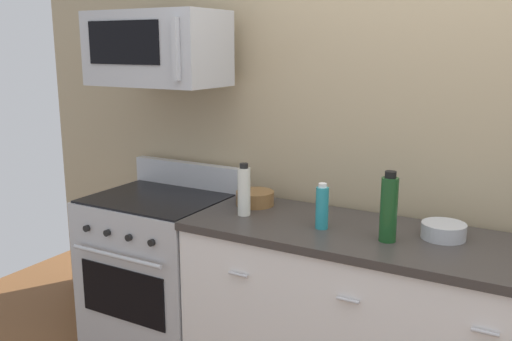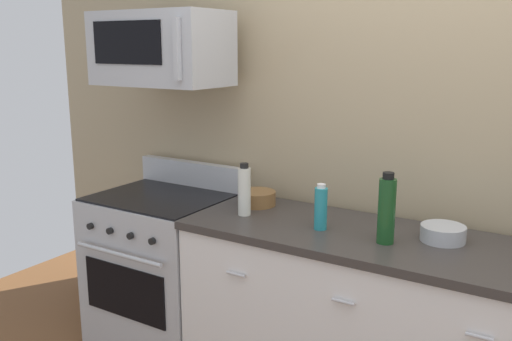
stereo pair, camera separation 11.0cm
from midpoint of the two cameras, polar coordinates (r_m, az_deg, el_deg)
back_wall at (r=2.85m, az=19.03°, el=3.56°), size 5.44×0.10×2.70m
counter_unit at (r=2.75m, az=15.94°, el=-16.23°), size 2.35×0.66×0.92m
range_oven at (r=3.40m, az=-10.64°, el=-10.01°), size 0.76×0.69×1.07m
microwave at (r=3.18m, az=-11.07°, el=12.13°), size 0.74×0.44×0.40m
bottle_vinegar_white at (r=2.83m, az=-2.35°, el=-2.08°), size 0.07×0.07×0.27m
bottle_wine_green at (r=2.50m, az=12.20°, el=-3.80°), size 0.08×0.08×0.32m
bottle_dish_soap at (r=2.64m, az=5.58°, el=-3.75°), size 0.06×0.06×0.22m
bowl_steel_prep at (r=2.63m, az=17.50°, el=-5.85°), size 0.20×0.20×0.07m
bowl_wooden_salad at (r=3.03m, az=-1.13°, el=-2.79°), size 0.21×0.21×0.08m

